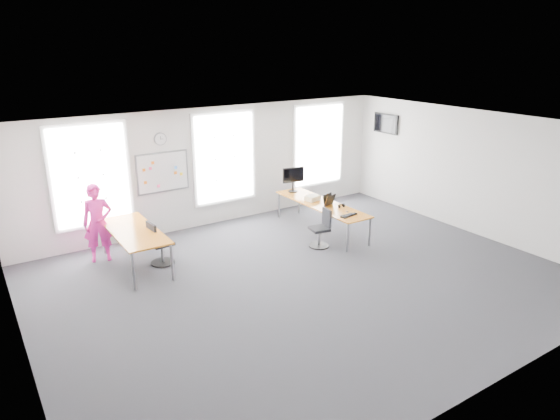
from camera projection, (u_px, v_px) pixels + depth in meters
floor at (305, 280)px, 9.92m from camera, size 10.00×10.00×0.00m
ceiling at (308, 130)px, 8.96m from camera, size 10.00×10.00×0.00m
wall_back at (214, 167)px, 12.61m from camera, size 10.00×0.00×10.00m
wall_front at (494, 293)px, 6.27m from camera, size 10.00×0.00×10.00m
wall_left at (13, 272)px, 6.85m from camera, size 0.00×10.00×10.00m
wall_right at (474, 173)px, 12.04m from camera, size 0.00×10.00×10.00m
window_left at (90, 176)px, 10.97m from camera, size 1.60×0.06×2.20m
window_mid at (224, 158)px, 12.68m from camera, size 1.60×0.06×2.20m
window_right at (318, 145)px, 14.24m from camera, size 1.60×0.06×2.20m
desk_right at (321, 205)px, 12.33m from camera, size 0.78×2.94×0.71m
desk_left at (134, 233)px, 10.32m from camera, size 0.89×2.22×0.81m
chair_right at (321, 230)px, 11.46m from camera, size 0.48×0.48×0.89m
chair_left at (159, 246)px, 10.51m from camera, size 0.51×0.51×0.96m
person at (98, 223)px, 10.58m from camera, size 0.70×0.54×1.70m
whiteboard at (163, 172)px, 11.87m from camera, size 1.20×0.03×0.90m
wall_clock at (160, 139)px, 11.62m from camera, size 0.30×0.04×0.30m
tv at (386, 123)px, 14.13m from camera, size 0.06×0.90×0.55m
keyboard at (348, 216)px, 11.41m from camera, size 0.42×0.23×0.02m
mouse at (355, 214)px, 11.51m from camera, size 0.11×0.14×0.04m
lens_cap at (347, 212)px, 11.68m from camera, size 0.07×0.07×0.01m
headphones at (341, 206)px, 11.98m from camera, size 0.16×0.09×0.09m
laptop_sleeve at (329, 200)px, 12.12m from camera, size 0.36×0.27×0.28m
paper_stack at (312, 198)px, 12.52m from camera, size 0.39×0.33×0.12m
monitor at (293, 177)px, 13.12m from camera, size 0.60×0.24×0.67m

